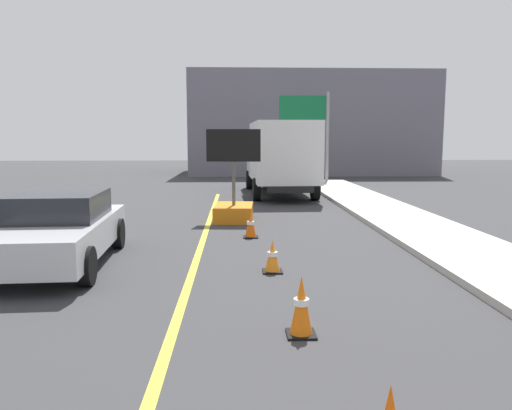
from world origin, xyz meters
The scene contains 8 objects.
arrow_board_trailer centered at (0.73, 16.88, 0.48)m, with size 1.60×1.86×2.70m.
box_truck centered at (2.70, 23.66, 1.72)m, with size 2.81×7.44×3.10m.
pickup_car centered at (-2.63, 11.60, 0.69)m, with size 2.18×4.52×1.38m.
highway_guide_sign centered at (5.11, 29.99, 3.42)m, with size 2.79×0.20×5.00m.
far_building_block centered at (5.99, 39.12, 3.45)m, with size 16.56×9.59×6.89m, color slate.
traffic_cone_mid_lane centered at (1.60, 7.89, 0.37)m, with size 0.36×0.36×0.75m.
traffic_cone_far_lane centered at (1.46, 10.87, 0.29)m, with size 0.36×0.36×0.59m.
traffic_cone_curbside centered at (1.16, 14.14, 0.31)m, with size 0.36×0.36×0.64m.
Camera 1 is at (0.81, 1.99, 2.40)m, focal length 35.21 mm.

